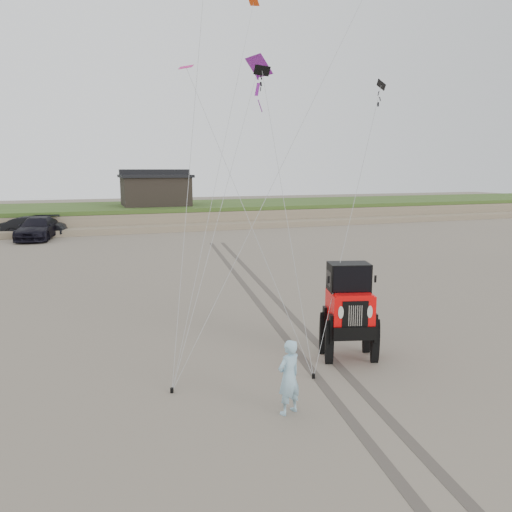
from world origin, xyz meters
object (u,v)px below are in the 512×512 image
object	(u,v)px
cabin	(155,189)
jeep	(349,321)
truck_c	(38,228)
man	(289,377)
truck_b	(34,226)

from	to	relation	value
cabin	jeep	distance (m)	36.24
cabin	truck_c	distance (m)	12.80
cabin	man	size ratio (longest dim) A/B	3.95
truck_c	cabin	bearing A→B (deg)	49.61
truck_b	jeep	distance (m)	31.86
jeep	cabin	bearing A→B (deg)	104.98
truck_c	truck_b	bearing A→B (deg)	112.45
cabin	man	world-z (taller)	cabin
truck_c	jeep	bearing A→B (deg)	-60.41
truck_c	man	bearing A→B (deg)	-66.57
truck_b	truck_c	bearing A→B (deg)	-153.67
truck_b	man	distance (m)	33.36
cabin	truck_c	xyz separation A→B (m)	(-9.79, -7.88, -2.42)
man	cabin	bearing A→B (deg)	-115.72
jeep	man	world-z (taller)	jeep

